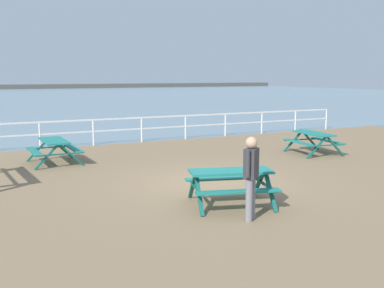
% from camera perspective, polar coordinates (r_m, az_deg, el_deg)
% --- Properties ---
extents(ground_plane, '(30.00, 24.00, 0.20)m').
position_cam_1_polar(ground_plane, '(12.18, 2.17, -5.27)').
color(ground_plane, '#846B4C').
extents(sea_band, '(142.00, 90.00, 0.01)m').
position_cam_1_polar(sea_band, '(63.38, -22.01, 5.44)').
color(sea_band, gray).
rests_on(sea_band, ground).
extents(seaward_railing, '(23.07, 0.07, 1.08)m').
position_cam_1_polar(seaward_railing, '(19.07, -9.31, 2.28)').
color(seaward_railing, white).
rests_on(seaward_railing, ground).
extents(picnic_table_near_left, '(2.16, 1.96, 0.80)m').
position_cam_1_polar(picnic_table_near_left, '(9.98, 4.90, -4.38)').
color(picnic_table_near_left, '#1E7A70').
rests_on(picnic_table_near_left, ground).
extents(picnic_table_near_right, '(1.78, 2.01, 0.80)m').
position_cam_1_polar(picnic_table_near_right, '(16.99, 15.08, 0.75)').
color(picnic_table_near_right, '#1E7A70').
rests_on(picnic_table_near_right, ground).
extents(picnic_table_mid_centre, '(1.56, 1.82, 0.80)m').
position_cam_1_polar(picnic_table_mid_centre, '(15.24, -16.99, -0.20)').
color(picnic_table_mid_centre, '#1E7A70').
rests_on(picnic_table_mid_centre, ground).
extents(visitor, '(0.44, 0.38, 1.66)m').
position_cam_1_polar(visitor, '(8.87, 7.45, -3.64)').
color(visitor, slate).
rests_on(visitor, ground).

